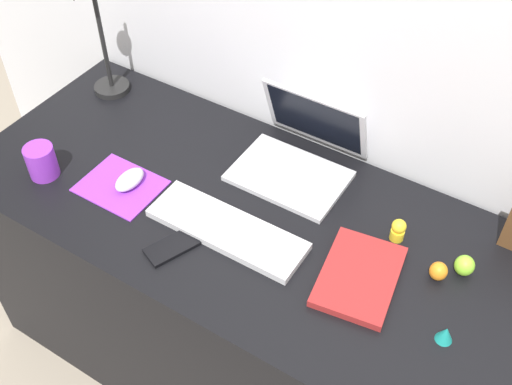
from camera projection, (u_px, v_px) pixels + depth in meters
name	position (u px, v px, depth m)	size (l,w,h in m)	color
ground_plane	(256.00, 364.00, 2.12)	(6.00, 6.00, 0.00)	gray
back_wall	(323.00, 147.00, 1.84)	(2.82, 0.05, 1.40)	silver
desk	(256.00, 301.00, 1.86)	(1.62, 0.67, 0.74)	black
laptop	(302.00, 151.00, 1.69)	(0.30, 0.28, 0.20)	silver
keyboard	(227.00, 229.00, 1.55)	(0.41, 0.13, 0.02)	silver
mousepad	(121.00, 186.00, 1.67)	(0.21, 0.17, 0.00)	purple
mouse	(130.00, 180.00, 1.66)	(0.06, 0.10, 0.03)	silver
cell_phone	(172.00, 247.00, 1.52)	(0.06, 0.13, 0.01)	black
desk_lamp	(95.00, 43.00, 1.82)	(0.11, 0.16, 0.40)	black
notebook_pad	(359.00, 276.00, 1.45)	(0.17, 0.24, 0.02)	maroon
coffee_mug	(41.00, 161.00, 1.67)	(0.08, 0.08, 0.09)	purple
toy_figurine_yellow	(398.00, 230.00, 1.52)	(0.04, 0.04, 0.06)	yellow
toy_figurine_teal	(445.00, 334.00, 1.33)	(0.04, 0.04, 0.04)	teal
toy_figurine_lime	(464.00, 265.00, 1.45)	(0.05, 0.05, 0.05)	#8CDB33
toy_figurine_orange	(438.00, 271.00, 1.44)	(0.04, 0.04, 0.05)	orange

